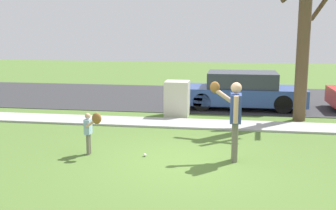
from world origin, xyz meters
TOP-DOWN VIEW (x-y plane):
  - ground_plane at (0.00, 3.50)m, footprint 48.00×48.00m
  - sidewalk_strip at (0.00, 3.60)m, footprint 36.00×1.20m
  - road_surface at (0.00, 8.60)m, footprint 36.00×6.80m
  - person_adult at (0.99, 0.26)m, footprint 0.71×0.64m
  - person_child at (-2.26, 0.16)m, footprint 0.44×0.39m
  - baseball at (-1.01, 0.22)m, footprint 0.07×0.07m
  - utility_cabinet at (-0.89, 4.83)m, footprint 0.79×0.77m
  - street_tree_near at (3.07, 4.76)m, footprint 1.85×1.89m
  - parked_wagon_blue at (1.27, 6.52)m, footprint 4.50×1.80m

SIDE VIEW (x-z plane):
  - ground_plane at x=0.00m, z-range 0.00..0.00m
  - road_surface at x=0.00m, z-range 0.00..0.02m
  - sidewalk_strip at x=0.00m, z-range 0.00..0.06m
  - baseball at x=-1.01m, z-range 0.00..0.07m
  - utility_cabinet at x=-0.89m, z-range 0.00..1.18m
  - parked_wagon_blue at x=1.27m, z-range 0.00..1.32m
  - person_child at x=-2.26m, z-range 0.15..1.18m
  - person_adult at x=0.99m, z-range 0.20..1.96m
  - street_tree_near at x=3.07m, z-range 0.17..5.80m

